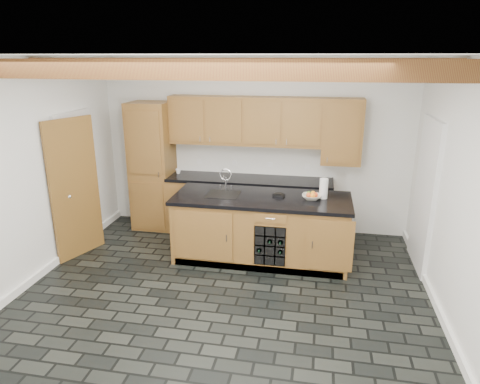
# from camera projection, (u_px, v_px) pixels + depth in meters

# --- Properties ---
(ground) EXTENTS (5.00, 5.00, 0.00)m
(ground) POSITION_uv_depth(u_px,v_px,m) (220.00, 304.00, 5.05)
(ground) COLOR black
(ground) RESTS_ON ground
(room_shell) EXTENTS (5.01, 5.00, 5.00)m
(room_shell) POSITION_uv_depth(u_px,v_px,m) (221.00, 167.00, 5.10)
(room_shell) COLOR white
(room_shell) RESTS_ON ground
(back_cabinetry) EXTENTS (3.65, 0.62, 2.20)m
(back_cabinetry) POSITION_uv_depth(u_px,v_px,m) (228.00, 174.00, 6.91)
(back_cabinetry) COLOR brown
(back_cabinetry) RESTS_ON ground
(island) EXTENTS (2.48, 0.96, 0.93)m
(island) POSITION_uv_depth(u_px,v_px,m) (261.00, 228.00, 6.06)
(island) COLOR brown
(island) RESTS_ON ground
(faucet) EXTENTS (0.45, 0.40, 0.34)m
(faucet) POSITION_uv_depth(u_px,v_px,m) (224.00, 191.00, 6.05)
(faucet) COLOR black
(faucet) RESTS_ON island
(kitchen_scale) EXTENTS (0.17, 0.13, 0.05)m
(kitchen_scale) POSITION_uv_depth(u_px,v_px,m) (279.00, 195.00, 5.95)
(kitchen_scale) COLOR black
(kitchen_scale) RESTS_ON island
(fruit_bowl) EXTENTS (0.27, 0.27, 0.06)m
(fruit_bowl) POSITION_uv_depth(u_px,v_px,m) (312.00, 197.00, 5.82)
(fruit_bowl) COLOR beige
(fruit_bowl) RESTS_ON island
(fruit_cluster) EXTENTS (0.16, 0.17, 0.07)m
(fruit_cluster) POSITION_uv_depth(u_px,v_px,m) (312.00, 195.00, 5.81)
(fruit_cluster) COLOR #D0431B
(fruit_cluster) RESTS_ON fruit_bowl
(paper_towel) EXTENTS (0.12, 0.12, 0.28)m
(paper_towel) POSITION_uv_depth(u_px,v_px,m) (324.00, 188.00, 5.83)
(paper_towel) COLOR white
(paper_towel) RESTS_ON island
(mug) EXTENTS (0.11, 0.11, 0.08)m
(mug) POSITION_uv_depth(u_px,v_px,m) (178.00, 171.00, 7.08)
(mug) COLOR white
(mug) RESTS_ON back_cabinetry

